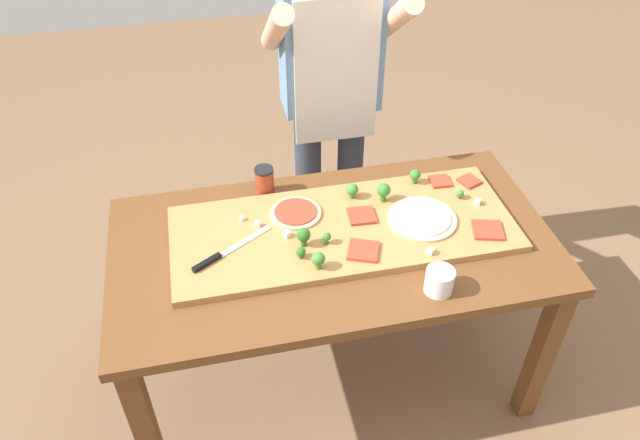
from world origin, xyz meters
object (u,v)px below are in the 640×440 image
(cheese_crumble_b, at_px, (477,202))
(cheese_crumble_c, at_px, (287,234))
(broccoli_floret_front_mid, at_px, (460,194))
(sauce_jar, at_px, (265,181))
(broccoli_floret_back_mid, at_px, (415,175))
(cheese_crumble_e, at_px, (431,251))
(pizza_slice_far_right, at_px, (362,216))
(cook_center, at_px, (331,84))
(chefs_knife, at_px, (222,254))
(broccoli_floret_front_left, at_px, (318,259))
(prep_table, at_px, (333,261))
(cheese_crumble_d, at_px, (258,224))
(pizza_slice_near_left, at_px, (488,230))
(pizza_slice_center, at_px, (440,181))
(broccoli_floret_front_right, at_px, (304,236))
(pizza_whole_tomato_red, at_px, (296,213))
(broccoli_floret_back_left, at_px, (301,252))
(pizza_slice_near_right, at_px, (469,181))
(cheese_crumble_a, at_px, (242,219))
(pizza_whole_white_garlic, at_px, (422,218))
(broccoli_floret_center_right, at_px, (352,190))
(broccoli_floret_center_left, at_px, (384,191))
(pizza_slice_far_left, at_px, (363,251))
(broccoli_floret_back_right, at_px, (327,237))

(cheese_crumble_b, distance_m, cheese_crumble_c, 0.72)
(broccoli_floret_front_mid, bearing_deg, sauce_jar, 162.43)
(broccoli_floret_back_mid, height_order, cheese_crumble_b, broccoli_floret_back_mid)
(cheese_crumble_c, height_order, cheese_crumble_e, same)
(pizza_slice_far_right, relative_size, cook_center, 0.06)
(cheese_crumble_c, bearing_deg, broccoli_floret_front_mid, 6.45)
(chefs_knife, xyz_separation_m, pizza_slice_far_right, (0.51, 0.10, 0.00))
(broccoli_floret_front_left, height_order, cook_center, cook_center)
(prep_table, xyz_separation_m, cheese_crumble_d, (-0.25, 0.10, 0.14))
(broccoli_floret_front_mid, xyz_separation_m, cheese_crumble_c, (-0.67, -0.08, -0.01))
(pizza_slice_near_left, xyz_separation_m, cheese_crumble_e, (-0.24, -0.06, 0.00))
(chefs_knife, height_order, broccoli_floret_front_left, broccoli_floret_front_left)
(cook_center, bearing_deg, pizza_slice_center, -55.83)
(cheese_crumble_c, relative_size, cheese_crumble_d, 1.10)
(chefs_knife, distance_m, broccoli_floret_front_right, 0.28)
(broccoli_floret_back_mid, bearing_deg, pizza_whole_tomato_red, -169.47)
(broccoli_floret_front_right, height_order, broccoli_floret_back_left, broccoli_floret_front_right)
(pizza_slice_near_right, bearing_deg, cheese_crumble_a, -177.47)
(pizza_slice_near_right, bearing_deg, sauce_jar, 169.99)
(broccoli_floret_back_left, relative_size, cheese_crumble_b, 2.03)
(pizza_whole_white_garlic, xyz_separation_m, pizza_slice_far_right, (-0.21, 0.06, -0.00))
(broccoli_floret_front_mid, bearing_deg, pizza_slice_near_right, 48.13)
(pizza_slice_near_left, relative_size, pizza_slice_center, 1.35)
(pizza_whole_tomato_red, distance_m, broccoli_floret_front_mid, 0.62)
(broccoli_floret_center_right, xyz_separation_m, cheese_crumble_d, (-0.37, -0.09, -0.03))
(prep_table, distance_m, cheese_crumble_e, 0.37)
(broccoli_floret_center_left, distance_m, broccoli_floret_front_mid, 0.29)
(pizza_slice_far_left, height_order, cheese_crumble_d, cheese_crumble_d)
(pizza_slice_far_right, relative_size, cheese_crumble_d, 4.95)
(pizza_slice_near_right, relative_size, cook_center, 0.04)
(broccoli_floret_center_left, distance_m, cheese_crumble_b, 0.35)
(cheese_crumble_a, distance_m, cheese_crumble_b, 0.87)
(broccoli_floret_back_right, xyz_separation_m, cheese_crumble_b, (0.59, 0.09, -0.02))
(pizza_slice_center, bearing_deg, broccoli_floret_front_left, -147.48)
(pizza_slice_near_right, bearing_deg, broccoli_floret_front_mid, -131.87)
(broccoli_floret_front_left, height_order, broccoli_floret_back_left, broccoli_floret_front_left)
(cheese_crumble_c, bearing_deg, pizza_slice_center, 16.10)
(chefs_knife, relative_size, cheese_crumble_b, 13.40)
(pizza_whole_white_garlic, relative_size, cheese_crumble_e, 11.94)
(cheese_crumble_e, distance_m, sauce_jar, 0.69)
(pizza_slice_center, distance_m, cook_center, 0.62)
(broccoli_floret_front_right, xyz_separation_m, cheese_crumble_a, (-0.19, 0.18, -0.04))
(chefs_knife, height_order, broccoli_floret_back_left, broccoli_floret_back_left)
(pizza_whole_tomato_red, bearing_deg, pizza_slice_far_right, -15.87)
(cheese_crumble_a, bearing_deg, broccoli_floret_center_left, 0.08)
(broccoli_floret_front_right, distance_m, broccoli_floret_back_left, 0.07)
(broccoli_floret_back_left, xyz_separation_m, sauce_jar, (-0.06, 0.41, 0.00))
(broccoli_floret_front_right, relative_size, cheese_crumble_c, 3.43)
(pizza_slice_near_left, height_order, broccoli_floret_center_right, broccoli_floret_center_right)
(chefs_knife, xyz_separation_m, pizza_slice_near_left, (0.93, -0.08, 0.00))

